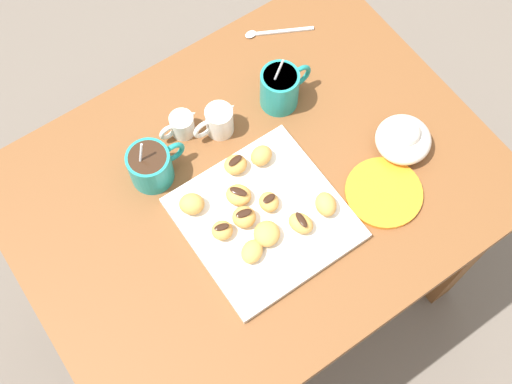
% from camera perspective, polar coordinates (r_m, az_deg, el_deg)
% --- Properties ---
extents(ground_plane, '(8.00, 8.00, 0.00)m').
position_cam_1_polar(ground_plane, '(2.04, -0.11, -8.00)').
color(ground_plane, '#665B51').
extents(dining_table, '(1.01, 0.77, 0.71)m').
position_cam_1_polar(dining_table, '(1.50, -0.15, -1.58)').
color(dining_table, brown).
rests_on(dining_table, ground_plane).
extents(pastry_plate_square, '(0.31, 0.31, 0.02)m').
position_cam_1_polar(pastry_plate_square, '(1.34, 0.72, -2.29)').
color(pastry_plate_square, silver).
rests_on(pastry_plate_square, dining_table).
extents(coffee_mug_teal_left, '(0.13, 0.09, 0.13)m').
position_cam_1_polar(coffee_mug_teal_left, '(1.36, -9.12, 2.30)').
color(coffee_mug_teal_left, teal).
rests_on(coffee_mug_teal_left, dining_table).
extents(coffee_mug_teal_right, '(0.13, 0.08, 0.15)m').
position_cam_1_polar(coffee_mug_teal_right, '(1.44, 2.14, 9.08)').
color(coffee_mug_teal_right, teal).
rests_on(coffee_mug_teal_right, dining_table).
extents(cream_pitcher_white, '(0.10, 0.06, 0.07)m').
position_cam_1_polar(cream_pitcher_white, '(1.41, -3.27, 6.23)').
color(cream_pitcher_white, silver).
rests_on(cream_pitcher_white, dining_table).
extents(ice_cream_bowl, '(0.12, 0.12, 0.09)m').
position_cam_1_polar(ice_cream_bowl, '(1.42, 12.72, 4.58)').
color(ice_cream_bowl, silver).
rests_on(ice_cream_bowl, dining_table).
extents(chocolate_sauce_pitcher, '(0.09, 0.05, 0.06)m').
position_cam_1_polar(chocolate_sauce_pitcher, '(1.42, -6.50, 5.87)').
color(chocolate_sauce_pitcher, silver).
rests_on(chocolate_sauce_pitcher, dining_table).
extents(saucer_orange_left, '(0.16, 0.16, 0.01)m').
position_cam_1_polar(saucer_orange_left, '(1.39, 11.05, -0.05)').
color(saucer_orange_left, orange).
rests_on(saucer_orange_left, dining_table).
extents(loose_spoon_near_saucer, '(0.15, 0.08, 0.01)m').
position_cam_1_polar(loose_spoon_near_saucer, '(1.59, 1.31, 13.71)').
color(loose_spoon_near_saucer, silver).
rests_on(loose_spoon_near_saucer, dining_table).
extents(beignet_0, '(0.07, 0.06, 0.03)m').
position_cam_1_polar(beignet_0, '(1.29, -0.35, -5.21)').
color(beignet_0, '#D19347').
rests_on(beignet_0, pastry_plate_square).
extents(beignet_1, '(0.06, 0.05, 0.04)m').
position_cam_1_polar(beignet_1, '(1.37, 0.47, 3.19)').
color(beignet_1, '#D19347').
rests_on(beignet_1, pastry_plate_square).
extents(beignet_2, '(0.06, 0.05, 0.03)m').
position_cam_1_polar(beignet_2, '(1.36, -1.80, 2.39)').
color(beignet_2, '#D19347').
rests_on(beignet_2, pastry_plate_square).
extents(chocolate_drizzle_2, '(0.04, 0.02, 0.00)m').
position_cam_1_polar(chocolate_drizzle_2, '(1.35, -1.82, 2.76)').
color(chocolate_drizzle_2, black).
rests_on(chocolate_drizzle_2, beignet_2).
extents(beignet_3, '(0.06, 0.06, 0.03)m').
position_cam_1_polar(beignet_3, '(1.31, 3.92, -2.73)').
color(beignet_3, '#D19347').
rests_on(beignet_3, pastry_plate_square).
extents(chocolate_drizzle_3, '(0.02, 0.04, 0.00)m').
position_cam_1_polar(chocolate_drizzle_3, '(1.29, 3.97, -2.42)').
color(chocolate_drizzle_3, black).
rests_on(chocolate_drizzle_3, beignet_3).
extents(beignet_4, '(0.06, 0.06, 0.04)m').
position_cam_1_polar(beignet_4, '(1.33, 6.09, -1.07)').
color(beignet_4, '#D19347').
rests_on(beignet_4, pastry_plate_square).
extents(beignet_5, '(0.07, 0.06, 0.04)m').
position_cam_1_polar(beignet_5, '(1.31, -1.05, -2.20)').
color(beignet_5, '#D19347').
rests_on(beignet_5, pastry_plate_square).
extents(chocolate_drizzle_5, '(0.04, 0.02, 0.00)m').
position_cam_1_polar(chocolate_drizzle_5, '(1.29, -1.06, -1.85)').
color(chocolate_drizzle_5, black).
rests_on(chocolate_drizzle_5, beignet_5).
extents(beignet_6, '(0.07, 0.07, 0.04)m').
position_cam_1_polar(beignet_6, '(1.33, -5.61, -1.04)').
color(beignet_6, '#D19347').
rests_on(beignet_6, pastry_plate_square).
extents(beignet_7, '(0.07, 0.07, 0.03)m').
position_cam_1_polar(beignet_7, '(1.33, -1.53, -0.26)').
color(beignet_7, '#D19347').
rests_on(beignet_7, pastry_plate_square).
extents(chocolate_drizzle_7, '(0.03, 0.04, 0.00)m').
position_cam_1_polar(chocolate_drizzle_7, '(1.32, -1.55, 0.05)').
color(chocolate_drizzle_7, black).
rests_on(chocolate_drizzle_7, beignet_7).
extents(beignet_8, '(0.06, 0.06, 0.03)m').
position_cam_1_polar(beignet_8, '(1.30, -2.96, -3.36)').
color(beignet_8, '#D19347').
rests_on(beignet_8, pastry_plate_square).
extents(chocolate_drizzle_8, '(0.03, 0.02, 0.00)m').
position_cam_1_polar(chocolate_drizzle_8, '(1.29, -3.00, -3.06)').
color(chocolate_drizzle_8, black).
rests_on(chocolate_drizzle_8, beignet_8).
extents(beignet_9, '(0.08, 0.08, 0.03)m').
position_cam_1_polar(beignet_9, '(1.30, 0.94, -3.64)').
color(beignet_9, '#D19347').
rests_on(beignet_9, pastry_plate_square).
extents(beignet_10, '(0.05, 0.05, 0.03)m').
position_cam_1_polar(beignet_10, '(1.33, 1.13, -0.87)').
color(beignet_10, '#D19347').
rests_on(beignet_10, pastry_plate_square).
extents(chocolate_drizzle_10, '(0.03, 0.02, 0.00)m').
position_cam_1_polar(chocolate_drizzle_10, '(1.31, 1.15, -0.56)').
color(chocolate_drizzle_10, black).
rests_on(chocolate_drizzle_10, beignet_10).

